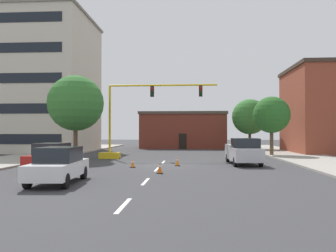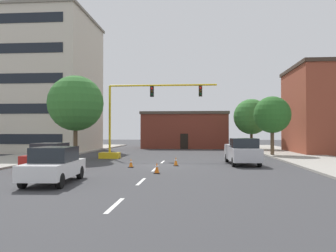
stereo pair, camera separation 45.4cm
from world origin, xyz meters
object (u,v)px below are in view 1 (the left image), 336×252
Objects in this scene: tree_right_mid at (271,115)px; sedan_red_near_left at (52,156)px; pickup_truck_silver at (243,152)px; traffic_cone_roadside_c at (177,161)px; tree_right_far at (250,117)px; tree_left_near at (76,103)px; traffic_cone_roadside_a at (133,163)px; traffic_signal_gantry at (126,133)px; traffic_cone_roadside_b at (160,168)px; sedan_white_mid_left at (58,165)px.

sedan_red_near_left is at bearing -141.27° from tree_right_mid.
pickup_truck_silver is 8.16× the size of traffic_cone_roadside_c.
tree_left_near reaches higher than tree_right_far.
tree_left_near is at bearing -135.20° from tree_right_far.
tree_right_mid is at bearing 17.99° from tree_left_near.
traffic_cone_roadside_a is (-12.18, -11.82, -3.88)m from tree_right_mid.
traffic_signal_gantry is 21.47m from tree_right_far.
traffic_cone_roadside_a is (6.08, -5.89, -4.68)m from tree_left_near.
traffic_cone_roadside_c is (8.01, 3.26, -0.56)m from sedan_red_near_left.
pickup_truck_silver is 8.15× the size of traffic_cone_roadside_b.
sedan_red_near_left is 6.15m from sedan_white_mid_left.
pickup_truck_silver is at bearing 46.33° from traffic_cone_roadside_b.
tree_right_mid is 1.34× the size of sedan_red_near_left.
tree_left_near is at bearing 132.03° from traffic_cone_roadside_b.
traffic_cone_roadside_b and traffic_cone_roadside_c have the same top height.
traffic_cone_roadside_b is at bearing 42.97° from sedan_white_mid_left.
pickup_truck_silver is at bearing -26.67° from traffic_signal_gantry.
pickup_truck_silver is 1.21× the size of sedan_red_near_left.
traffic_cone_roadside_c is (5.06, -6.46, -2.02)m from traffic_signal_gantry.
tree_right_far is 10.35× the size of traffic_cone_roadside_c.
traffic_cone_roadside_c is (-9.14, -10.49, -3.85)m from tree_right_mid.
traffic_cone_roadside_b is at bearing -56.35° from traffic_cone_roadside_a.
tree_left_near is 14.95m from pickup_truck_silver.
tree_right_far is at bearing 68.28° from traffic_cone_roadside_c.
tree_left_near is 9.67m from traffic_cone_roadside_a.
traffic_signal_gantry reaches higher than pickup_truck_silver.
pickup_truck_silver is at bearing -12.51° from tree_left_near.
tree_right_far is 27.07m from traffic_cone_roadside_a.
sedan_red_near_left is 0.98× the size of sedan_white_mid_left.
pickup_truck_silver is (-4.21, -9.05, -3.20)m from tree_right_mid.
traffic_signal_gantry is at bearing 25.00° from tree_left_near.
traffic_cone_roadside_a is at bearing -156.48° from traffic_cone_roadside_c.
tree_left_near is at bearing -155.00° from traffic_signal_gantry.
tree_left_near reaches higher than sedan_white_mid_left.
tree_right_far reaches higher than traffic_cone_roadside_c.
tree_left_near is 1.62× the size of sedan_white_mid_left.
sedan_red_near_left reaches higher than traffic_cone_roadside_b.
tree_left_near is 11.06× the size of traffic_cone_roadside_b.
traffic_cone_roadside_b is at bearing -123.47° from tree_right_mid.
sedan_white_mid_left is at bearing -135.09° from pickup_truck_silver.
tree_right_mid is at bearing 53.11° from sedan_white_mid_left.
sedan_red_near_left reaches higher than traffic_cone_roadside_c.
traffic_cone_roadside_c is (0.85, 4.62, -0.00)m from traffic_cone_roadside_b.
sedan_red_near_left is (-12.94, -4.70, -0.09)m from pickup_truck_silver.
sedan_white_mid_left is (-14.48, -19.30, -3.29)m from tree_right_mid.
sedan_white_mid_left is (3.78, -13.36, -4.09)m from tree_left_near.
traffic_signal_gantry is 10.26m from sedan_red_near_left.
tree_right_mid is at bearing 15.86° from traffic_signal_gantry.
tree_right_mid reaches higher than traffic_cone_roadside_c.
sedan_red_near_left is at bearing -123.36° from tree_right_far.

